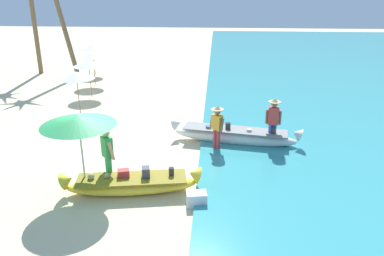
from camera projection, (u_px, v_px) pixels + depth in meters
name	position (u px, v px, depth m)	size (l,w,h in m)	color
ground_plane	(119.00, 174.00, 11.68)	(80.00, 80.00, 0.00)	beige
boat_yellow_foreground	(132.00, 184.00, 10.57)	(3.98, 1.39, 0.77)	yellow
boat_white_midground	(234.00, 136.00, 13.75)	(4.80, 1.53, 0.87)	white
person_vendor_hatted	(217.00, 125.00, 12.97)	(0.55, 0.49, 1.66)	#B2383D
person_tourist_customer	(108.00, 154.00, 10.73)	(0.51, 0.55, 1.75)	green
person_vendor_assistant	(273.00, 119.00, 13.17)	(0.58, 0.44, 1.84)	#3D5BA8
patio_umbrella_large	(78.00, 120.00, 9.95)	(2.02, 2.02, 2.33)	#B7B7BC
parasol_row_0	(76.00, 75.00, 16.50)	(1.60, 1.60, 1.91)	#8E6B47
parasol_row_1	(89.00, 63.00, 18.92)	(1.60, 1.60, 1.91)	#8E6B47
parasol_row_2	(93.00, 55.00, 21.11)	(1.60, 1.60, 1.91)	#8E6B47
parasol_row_3	(93.00, 47.00, 23.57)	(1.60, 1.60, 1.91)	#8E6B47
cooler_box	(197.00, 199.00, 10.00)	(0.54, 0.37, 0.37)	silver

